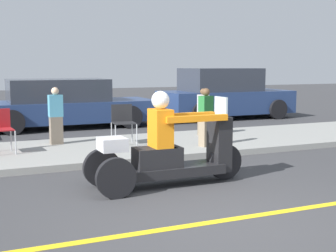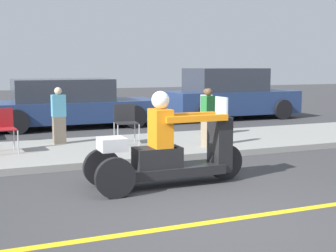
% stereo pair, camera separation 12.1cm
% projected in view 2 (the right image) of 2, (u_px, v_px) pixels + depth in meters
% --- Properties ---
extents(ground_plane, '(60.00, 60.00, 0.00)m').
position_uv_depth(ground_plane, '(223.00, 221.00, 5.32)').
color(ground_plane, '#38383A').
extents(lane_stripe, '(24.00, 0.12, 0.01)m').
position_uv_depth(lane_stripe, '(225.00, 220.00, 5.32)').
color(lane_stripe, gold).
rests_on(lane_stripe, ground).
extents(sidewalk_strip, '(28.00, 2.80, 0.12)m').
position_uv_depth(sidewalk_strip, '(112.00, 149.00, 9.52)').
color(sidewalk_strip, gray).
rests_on(sidewalk_strip, ground).
extents(motorcycle_trike, '(2.41, 0.79, 1.39)m').
position_uv_depth(motorcycle_trike, '(169.00, 153.00, 6.82)').
color(motorcycle_trike, black).
rests_on(motorcycle_trike, ground).
extents(spectator_with_child, '(0.29, 0.18, 1.18)m').
position_uv_depth(spectator_with_child, '(59.00, 117.00, 9.72)').
color(spectator_with_child, '#726656').
rests_on(spectator_with_child, sidewalk_strip).
extents(spectator_far_back, '(0.30, 0.23, 1.10)m').
position_uv_depth(spectator_far_back, '(206.00, 113.00, 10.90)').
color(spectator_far_back, gray).
rests_on(spectator_far_back, sidewalk_strip).
extents(spectator_end_of_line, '(0.32, 0.25, 1.18)m').
position_uv_depth(spectator_end_of_line, '(208.00, 118.00, 9.42)').
color(spectator_end_of_line, gray).
rests_on(spectator_end_of_line, sidewalk_strip).
extents(folding_chair_curbside, '(0.51, 0.51, 0.82)m').
position_uv_depth(folding_chair_curbside, '(126.00, 120.00, 9.74)').
color(folding_chair_curbside, '#A5A8AD').
rests_on(folding_chair_curbside, sidewalk_strip).
extents(folding_chair_set_back, '(0.50, 0.50, 0.82)m').
position_uv_depth(folding_chair_set_back, '(2.00, 126.00, 8.78)').
color(folding_chair_set_back, '#A5A8AD').
rests_on(folding_chair_set_back, sidewalk_strip).
extents(parked_car_lot_far, '(4.87, 2.01, 1.37)m').
position_uv_depth(parked_car_lot_far, '(69.00, 104.00, 13.21)').
color(parked_car_lot_far, navy).
rests_on(parked_car_lot_far, ground).
extents(parked_car_lot_right, '(4.32, 2.09, 1.65)m').
position_uv_depth(parked_car_lot_right, '(229.00, 95.00, 15.44)').
color(parked_car_lot_right, navy).
rests_on(parked_car_lot_right, ground).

